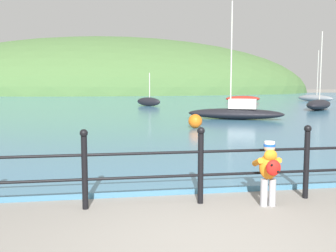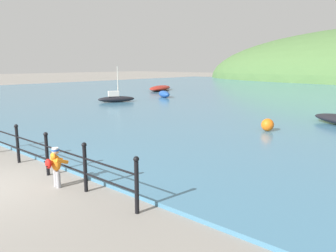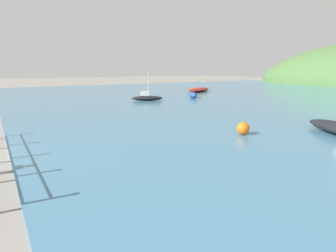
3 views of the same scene
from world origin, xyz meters
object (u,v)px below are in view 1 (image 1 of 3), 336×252
at_px(boat_far_left, 236,112).
at_px(mooring_buoy, 195,121).
at_px(boat_mid_harbor, 149,102).
at_px(boat_green_fishing, 319,104).
at_px(boat_red_dinghy, 315,98).
at_px(boat_blue_hull, 243,99).
at_px(child_in_coat, 269,167).

bearing_deg(boat_far_left, mooring_buoy, -129.88).
bearing_deg(boat_mid_harbor, boat_green_fishing, -28.71).
xyz_separation_m(boat_red_dinghy, boat_blue_hull, (-6.96, 0.65, -0.06)).
relative_size(child_in_coat, boat_green_fishing, 0.20).
bearing_deg(child_in_coat, boat_blue_hull, 70.82).
relative_size(boat_mid_harbor, boat_far_left, 0.44).
xyz_separation_m(child_in_coat, boat_green_fishing, (11.62, 18.66, -0.16)).
bearing_deg(child_in_coat, boat_green_fishing, 58.09).
distance_m(boat_mid_harbor, boat_blue_hull, 10.89).
distance_m(boat_red_dinghy, mooring_buoy, 25.48).
bearing_deg(boat_blue_hull, boat_green_fishing, -83.70).
bearing_deg(boat_mid_harbor, mooring_buoy, -89.21).
height_order(boat_green_fishing, boat_far_left, boat_far_left).
height_order(child_in_coat, boat_blue_hull, child_in_coat).
relative_size(boat_blue_hull, mooring_buoy, 6.00).
bearing_deg(mooring_buoy, boat_mid_harbor, 90.79).
bearing_deg(boat_red_dinghy, mooring_buoy, -129.66).
relative_size(child_in_coat, boat_blue_hull, 0.30).
xyz_separation_m(boat_mid_harbor, mooring_buoy, (0.21, -14.96, -0.07)).
bearing_deg(child_in_coat, boat_red_dinghy, 59.29).
bearing_deg(mooring_buoy, child_in_coat, -96.44).
height_order(boat_far_left, boat_blue_hull, boat_far_left).
bearing_deg(boat_green_fishing, boat_red_dinghy, 61.50).
bearing_deg(boat_far_left, child_in_coat, -106.85).
xyz_separation_m(boat_red_dinghy, boat_far_left, (-13.41, -16.20, -0.00)).
bearing_deg(boat_red_dinghy, boat_green_fishing, -118.50).
relative_size(boat_red_dinghy, boat_far_left, 0.84).
bearing_deg(boat_mid_harbor, boat_far_left, -75.14).
bearing_deg(boat_far_left, boat_green_fishing, 36.36).
bearing_deg(child_in_coat, mooring_buoy, 83.56).
relative_size(boat_mid_harbor, mooring_buoy, 4.60).
height_order(boat_far_left, mooring_buoy, boat_far_left).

